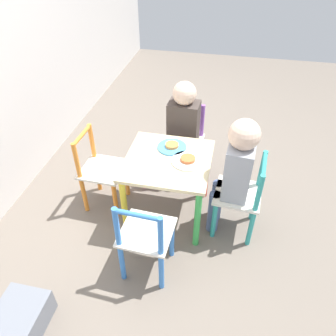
% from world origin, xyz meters
% --- Properties ---
extents(ground_plane, '(6.00, 6.00, 0.00)m').
position_xyz_m(ground_plane, '(0.00, 0.00, 0.00)').
color(ground_plane, '#6B6056').
extents(kids_table, '(0.49, 0.49, 0.44)m').
position_xyz_m(kids_table, '(0.00, 0.00, 0.36)').
color(kids_table, beige).
rests_on(kids_table, ground_plane).
extents(chair_teal, '(0.28, 0.28, 0.53)m').
position_xyz_m(chair_teal, '(-0.04, -0.44, 0.26)').
color(chair_teal, silver).
rests_on(chair_teal, ground_plane).
extents(chair_purple, '(0.27, 0.27, 0.53)m').
position_xyz_m(chair_purple, '(0.44, -0.02, 0.26)').
color(chair_purple, silver).
rests_on(chair_purple, ground_plane).
extents(chair_orange, '(0.27, 0.27, 0.53)m').
position_xyz_m(chair_orange, '(0.02, 0.44, 0.26)').
color(chair_orange, silver).
rests_on(chair_orange, ground_plane).
extents(chair_blue, '(0.27, 0.27, 0.53)m').
position_xyz_m(chair_blue, '(-0.44, 0.02, 0.26)').
color(chair_blue, silver).
rests_on(chair_blue, ground_plane).
extents(child_front, '(0.21, 0.22, 0.77)m').
position_xyz_m(child_front, '(-0.03, -0.38, 0.46)').
color(child_front, '#4C608E').
rests_on(child_front, ground_plane).
extents(child_right, '(0.21, 0.21, 0.74)m').
position_xyz_m(child_right, '(0.38, -0.02, 0.44)').
color(child_right, '#38383D').
rests_on(child_right, ground_plane).
extents(plate_front, '(0.19, 0.19, 0.03)m').
position_xyz_m(plate_front, '(-0.00, -0.11, 0.45)').
color(plate_front, white).
rests_on(plate_front, kids_table).
extents(plate_right, '(0.17, 0.17, 0.03)m').
position_xyz_m(plate_right, '(0.11, 0.00, 0.45)').
color(plate_right, '#4C9EE0').
rests_on(plate_right, kids_table).
extents(storage_bin, '(0.26, 0.22, 0.14)m').
position_xyz_m(storage_bin, '(-0.87, 0.52, 0.07)').
color(storage_bin, slate).
rests_on(storage_bin, ground_plane).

